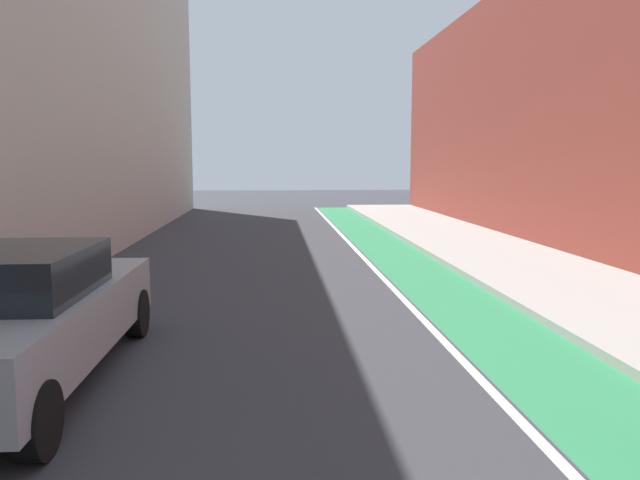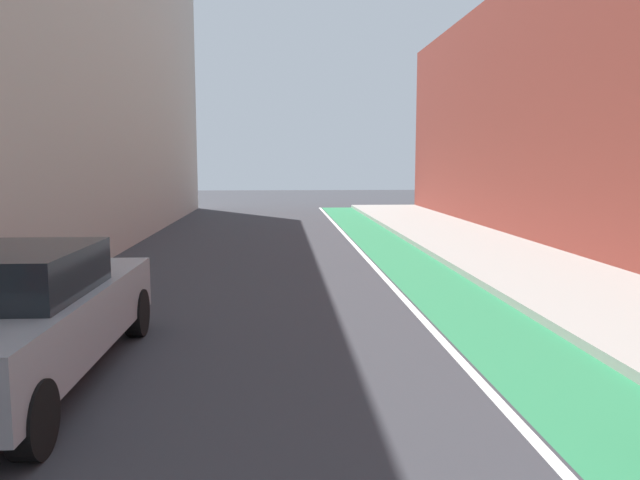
% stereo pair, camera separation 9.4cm
% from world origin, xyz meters
% --- Properties ---
extents(ground_plane, '(85.22, 85.22, 0.00)m').
position_xyz_m(ground_plane, '(0.00, 15.37, 0.00)').
color(ground_plane, '#38383D').
extents(bike_lane_paint, '(1.60, 38.74, 0.00)m').
position_xyz_m(bike_lane_paint, '(3.14, 17.37, 0.00)').
color(bike_lane_paint, '#2D8451').
rests_on(bike_lane_paint, ground).
extents(lane_divider_stripe, '(0.12, 38.74, 0.00)m').
position_xyz_m(lane_divider_stripe, '(2.24, 17.37, 0.00)').
color(lane_divider_stripe, white).
rests_on(lane_divider_stripe, ground).
extents(sidewalk_right, '(3.46, 38.74, 0.14)m').
position_xyz_m(sidewalk_right, '(5.66, 17.37, 0.07)').
color(sidewalk_right, '#A8A59E').
rests_on(sidewalk_right, ground).
extents(building_facade_right, '(2.40, 34.74, 8.14)m').
position_xyz_m(building_facade_right, '(8.59, 19.37, 4.07)').
color(building_facade_right, brown).
rests_on(building_facade_right, ground).
extents(parked_sedan_silver, '(2.04, 4.77, 1.53)m').
position_xyz_m(parked_sedan_silver, '(-2.89, 10.19, 0.79)').
color(parked_sedan_silver, '#9EA0A8').
rests_on(parked_sedan_silver, ground).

